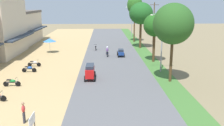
% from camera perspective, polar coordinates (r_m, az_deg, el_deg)
% --- Properties ---
extents(shophouse_far, '(9.28, 12.51, 6.90)m').
position_cam_1_polar(shophouse_far, '(56.84, -21.31, 7.76)').
color(shophouse_far, beige).
rests_on(shophouse_far, ground).
extents(parked_motorbike_second, '(1.80, 0.54, 0.94)m').
position_cam_1_polar(parked_motorbike_second, '(27.67, -22.18, -4.09)').
color(parked_motorbike_second, black).
rests_on(parked_motorbike_second, dirt_shoulder).
extents(parked_motorbike_third, '(1.80, 0.54, 0.94)m').
position_cam_1_polar(parked_motorbike_third, '(32.46, -18.63, -1.21)').
color(parked_motorbike_third, black).
rests_on(parked_motorbike_third, dirt_shoulder).
extents(parked_motorbike_fourth, '(1.80, 0.54, 0.94)m').
position_cam_1_polar(parked_motorbike_fourth, '(35.13, -17.57, -0.02)').
color(parked_motorbike_fourth, black).
rests_on(parked_motorbike_fourth, dirt_shoulder).
extents(street_signboard, '(0.06, 1.30, 1.50)m').
position_cam_1_polar(street_signboard, '(17.09, -18.05, -12.87)').
color(street_signboard, '#262628').
rests_on(street_signboard, dirt_shoulder).
extents(vendor_umbrella, '(2.20, 2.20, 2.52)m').
position_cam_1_polar(vendor_umbrella, '(43.80, -14.30, 5.20)').
color(vendor_umbrella, '#99999E').
rests_on(vendor_umbrella, dirt_shoulder).
extents(pedestrian_on_shoulder, '(0.24, 0.36, 1.62)m').
position_cam_1_polar(pedestrian_on_shoulder, '(19.15, -19.84, -10.49)').
color(pedestrian_on_shoulder, '#33333D').
rests_on(pedestrian_on_shoulder, dirt_shoulder).
extents(median_tree_nearest, '(4.26, 4.26, 8.53)m').
position_cam_1_polar(median_tree_nearest, '(26.96, 14.02, 8.76)').
color(median_tree_nearest, '#4C351E').
rests_on(median_tree_nearest, median_strip).
extents(median_tree_second, '(3.23, 3.23, 7.02)m').
position_cam_1_polar(median_tree_second, '(36.12, 9.88, 8.57)').
color(median_tree_second, '#4C351E').
rests_on(median_tree_second, median_strip).
extents(median_tree_third, '(4.45, 4.45, 8.60)m').
position_cam_1_polar(median_tree_third, '(47.15, 6.75, 11.32)').
color(median_tree_third, '#4C351E').
rests_on(median_tree_third, median_strip).
extents(median_tree_fourth, '(3.30, 3.30, 10.01)m').
position_cam_1_polar(median_tree_fourth, '(54.49, 5.30, 13.18)').
color(median_tree_fourth, '#4C351E').
rests_on(median_tree_fourth, median_strip).
extents(streetlamp_near, '(3.16, 0.20, 7.28)m').
position_cam_1_polar(streetlamp_near, '(30.95, 11.54, 5.60)').
color(streetlamp_near, gray).
rests_on(streetlamp_near, median_strip).
extents(streetlamp_mid, '(3.16, 0.20, 7.59)m').
position_cam_1_polar(streetlamp_mid, '(62.93, 4.60, 10.06)').
color(streetlamp_mid, gray).
rests_on(streetlamp_mid, median_strip).
extents(utility_pole_near, '(1.80, 0.20, 8.63)m').
position_cam_1_polar(utility_pole_near, '(52.04, 9.65, 9.18)').
color(utility_pole_near, brown).
rests_on(utility_pole_near, ground).
extents(car_van_red, '(1.19, 2.41, 1.67)m').
position_cam_1_polar(car_van_red, '(27.95, -5.14, -1.90)').
color(car_van_red, red).
rests_on(car_van_red, road_strip).
extents(car_sedan_blue, '(1.10, 2.26, 1.19)m').
position_cam_1_polar(car_sedan_blue, '(39.86, 2.05, 2.51)').
color(car_sedan_blue, navy).
rests_on(car_sedan_blue, road_strip).
extents(motorbike_foreground_rider, '(0.54, 1.80, 1.66)m').
position_cam_1_polar(motorbike_foreground_rider, '(39.74, -1.12, 2.65)').
color(motorbike_foreground_rider, black).
rests_on(motorbike_foreground_rider, road_strip).
extents(motorbike_ahead_second, '(0.54, 1.80, 0.94)m').
position_cam_1_polar(motorbike_ahead_second, '(45.38, -3.80, 3.67)').
color(motorbike_ahead_second, black).
rests_on(motorbike_ahead_second, road_strip).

